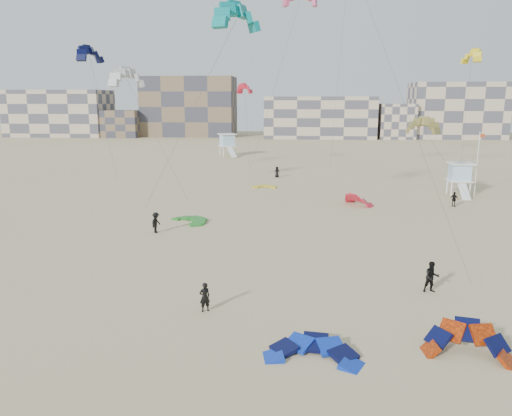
# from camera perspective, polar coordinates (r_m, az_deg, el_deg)

# --- Properties ---
(ground) EXTENTS (320.00, 320.00, 0.00)m
(ground) POSITION_cam_1_polar(r_m,az_deg,el_deg) (24.50, -5.31, -14.55)
(ground) COLOR tan
(ground) RESTS_ON ground
(kite_ground_blue) EXTENTS (4.38, 4.57, 1.96)m
(kite_ground_blue) POSITION_cam_1_polar(r_m,az_deg,el_deg) (22.93, 6.52, -16.57)
(kite_ground_blue) COLOR #0B2FD3
(kite_ground_blue) RESTS_ON ground
(kite_ground_orange) EXTENTS (4.30, 4.33, 3.64)m
(kite_ground_orange) POSITION_cam_1_polar(r_m,az_deg,el_deg) (24.76, 22.92, -15.23)
(kite_ground_orange) COLOR #D33E06
(kite_ground_orange) RESTS_ON ground
(kite_ground_green) EXTENTS (5.28, 5.26, 0.81)m
(kite_ground_green) POSITION_cam_1_polar(r_m,az_deg,el_deg) (46.57, -7.51, -1.56)
(kite_ground_green) COLOR #1D8E25
(kite_ground_green) RESTS_ON ground
(kite_ground_red_far) EXTENTS (5.04, 5.02, 3.63)m
(kite_ground_red_far) POSITION_cam_1_polar(r_m,az_deg,el_deg) (54.67, 11.61, 0.36)
(kite_ground_red_far) COLOR red
(kite_ground_red_far) RESTS_ON ground
(kite_ground_yellow) EXTENTS (2.93, 3.08, 0.54)m
(kite_ground_yellow) POSITION_cam_1_polar(r_m,az_deg,el_deg) (64.21, 0.97, 2.35)
(kite_ground_yellow) COLOR yellow
(kite_ground_yellow) RESTS_ON ground
(kitesurfer_main) EXTENTS (0.70, 0.63, 1.61)m
(kitesurfer_main) POSITION_cam_1_polar(r_m,az_deg,el_deg) (26.97, -5.88, -10.09)
(kitesurfer_main) COLOR black
(kitesurfer_main) RESTS_ON ground
(kitesurfer_b) EXTENTS (0.98, 0.81, 1.85)m
(kitesurfer_b) POSITION_cam_1_polar(r_m,az_deg,el_deg) (31.06, 19.45, -7.45)
(kitesurfer_b) COLOR black
(kitesurfer_b) RESTS_ON ground
(kitesurfer_c) EXTENTS (0.92, 1.26, 1.76)m
(kitesurfer_c) POSITION_cam_1_polar(r_m,az_deg,el_deg) (43.00, -11.36, -1.65)
(kitesurfer_c) COLOR black
(kitesurfer_c) RESTS_ON ground
(kitesurfer_d) EXTENTS (0.96, 0.88, 1.57)m
(kitesurfer_d) POSITION_cam_1_polar(r_m,az_deg,el_deg) (56.52, 21.71, 0.93)
(kitesurfer_d) COLOR black
(kitesurfer_d) RESTS_ON ground
(kitesurfer_e) EXTENTS (0.90, 0.74, 1.58)m
(kitesurfer_e) POSITION_cam_1_polar(r_m,az_deg,el_deg) (72.76, 2.42, 4.14)
(kitesurfer_e) COLOR black
(kitesurfer_e) RESTS_ON ground
(kitesurfer_f) EXTENTS (1.23, 1.58, 1.67)m
(kitesurfer_f) POSITION_cam_1_polar(r_m,az_deg,el_deg) (79.40, 22.89, 3.91)
(kitesurfer_f) COLOR black
(kitesurfer_f) RESTS_ON ground
(kite_fly_teal_a) EXTENTS (12.25, 6.25, 18.28)m
(kite_fly_teal_a) POSITION_cam_1_polar(r_m,az_deg,el_deg) (44.19, -2.25, 20.76)
(kite_fly_teal_a) COLOR #009190
(kite_fly_teal_a) RESTS_ON ground
(kite_fly_grey) EXTENTS (10.57, 8.60, 13.72)m
(kite_fly_grey) POSITION_cam_1_polar(r_m,az_deg,el_deg) (58.32, -14.55, 14.04)
(kite_fly_grey) COLOR silver
(kite_fly_grey) RESTS_ON ground
(kite_fly_olive) EXTENTS (7.41, 4.65, 8.67)m
(kite_fly_olive) POSITION_cam_1_polar(r_m,az_deg,el_deg) (54.52, 18.50, 8.75)
(kite_fly_olive) COLOR olive
(kite_fly_olive) RESTS_ON ground
(kite_fly_yellow) EXTENTS (4.26, 5.27, 16.91)m
(kite_fly_yellow) POSITION_cam_1_polar(r_m,az_deg,el_deg) (74.43, 23.44, 15.51)
(kite_fly_yellow) COLOR yellow
(kite_fly_yellow) RESTS_ON ground
(kite_fly_navy) EXTENTS (5.62, 5.06, 17.24)m
(kite_fly_navy) POSITION_cam_1_polar(r_m,az_deg,el_deg) (69.73, -18.49, 16.19)
(kite_fly_navy) COLOR #050537
(kite_fly_navy) RESTS_ON ground
(kite_fly_red) EXTENTS (4.25, 4.44, 12.81)m
(kite_fly_red) POSITION_cam_1_polar(r_m,az_deg,el_deg) (80.24, -1.33, 13.38)
(kite_fly_red) COLOR red
(kite_fly_red) RESTS_ON ground
(lifeguard_tower_near) EXTENTS (2.83, 5.30, 3.85)m
(lifeguard_tower_near) POSITION_cam_1_polar(r_m,az_deg,el_deg) (63.46, 22.21, 3.07)
(lifeguard_tower_near) COLOR white
(lifeguard_tower_near) RESTS_ON ground
(lifeguard_tower_far) EXTENTS (4.20, 6.65, 4.44)m
(lifeguard_tower_far) POSITION_cam_1_polar(r_m,az_deg,el_deg) (101.08, -3.29, 7.21)
(lifeguard_tower_far) COLOR white
(lifeguard_tower_far) RESTS_ON ground
(flagpole) EXTENTS (0.61, 0.09, 7.50)m
(flagpole) POSITION_cam_1_polar(r_m,az_deg,el_deg) (63.30, 23.97, 4.77)
(flagpole) COLOR white
(flagpole) RESTS_ON ground
(condo_west_a) EXTENTS (30.00, 15.00, 14.00)m
(condo_west_a) POSITION_cam_1_polar(r_m,az_deg,el_deg) (168.67, -21.50, 10.04)
(condo_west_a) COLOR tan
(condo_west_a) RESTS_ON ground
(condo_west_b) EXTENTS (28.00, 14.00, 18.00)m
(condo_west_b) POSITION_cam_1_polar(r_m,az_deg,el_deg) (159.20, -7.61, 11.41)
(condo_west_b) COLOR brown
(condo_west_b) RESTS_ON ground
(condo_mid) EXTENTS (32.00, 16.00, 12.00)m
(condo_mid) POSITION_cam_1_polar(r_m,az_deg,el_deg) (151.70, 7.25, 10.25)
(condo_mid) COLOR tan
(condo_mid) RESTS_ON ground
(condo_east) EXTENTS (26.00, 14.00, 16.00)m
(condo_east) POSITION_cam_1_polar(r_m,az_deg,el_deg) (160.26, 21.92, 10.29)
(condo_east) COLOR tan
(condo_east) RESTS_ON ground
(condo_fill_left) EXTENTS (12.00, 10.00, 8.00)m
(condo_fill_left) POSITION_cam_1_polar(r_m,az_deg,el_deg) (159.12, -15.17, 9.29)
(condo_fill_left) COLOR brown
(condo_fill_left) RESTS_ON ground
(condo_fill_right) EXTENTS (10.00, 10.00, 10.00)m
(condo_fill_right) POSITION_cam_1_polar(r_m,az_deg,el_deg) (152.21, 15.69, 9.52)
(condo_fill_right) COLOR tan
(condo_fill_right) RESTS_ON ground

